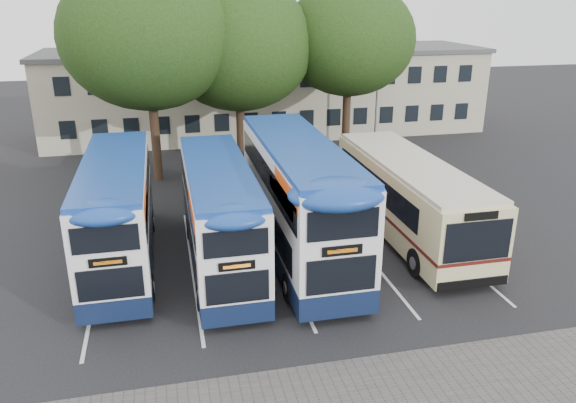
% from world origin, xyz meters
% --- Properties ---
extents(ground, '(120.00, 120.00, 0.00)m').
position_xyz_m(ground, '(0.00, 0.00, 0.00)').
color(ground, black).
rests_on(ground, ground).
extents(bay_lines, '(14.12, 11.00, 0.01)m').
position_xyz_m(bay_lines, '(-3.75, 5.00, 0.01)').
color(bay_lines, silver).
rests_on(bay_lines, ground).
extents(depot_building, '(32.40, 8.40, 6.20)m').
position_xyz_m(depot_building, '(0.00, 26.99, 3.15)').
color(depot_building, '#AAA289').
rests_on(depot_building, ground).
extents(lamp_post, '(0.25, 1.05, 9.06)m').
position_xyz_m(lamp_post, '(6.00, 19.97, 5.08)').
color(lamp_post, gray).
rests_on(lamp_post, ground).
extents(tree_left, '(9.15, 9.15, 11.82)m').
position_xyz_m(tree_left, '(-8.41, 16.51, 7.92)').
color(tree_left, black).
rests_on(tree_left, ground).
extents(tree_mid, '(8.77, 8.77, 10.94)m').
position_xyz_m(tree_mid, '(-3.40, 18.10, 7.20)').
color(tree_mid, black).
rests_on(tree_mid, ground).
extents(tree_right, '(7.86, 7.86, 10.80)m').
position_xyz_m(tree_right, '(3.22, 17.94, 7.44)').
color(tree_right, black).
rests_on(tree_right, ground).
extents(bus_dd_left, '(2.40, 9.92, 4.13)m').
position_xyz_m(bus_dd_left, '(-9.87, 6.07, 2.28)').
color(bus_dd_left, '#101D3D').
rests_on(bus_dd_left, ground).
extents(bus_dd_mid, '(2.36, 9.74, 4.06)m').
position_xyz_m(bus_dd_mid, '(-6.10, 4.95, 2.24)').
color(bus_dd_mid, '#101D3D').
rests_on(bus_dd_mid, ground).
extents(bus_dd_right, '(2.71, 11.17, 4.65)m').
position_xyz_m(bus_dd_right, '(-2.93, 5.31, 2.56)').
color(bus_dd_right, '#101D3D').
rests_on(bus_dd_right, ground).
extents(bus_single, '(2.86, 11.22, 3.35)m').
position_xyz_m(bus_single, '(2.18, 6.24, 1.90)').
color(bus_single, beige).
rests_on(bus_single, ground).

